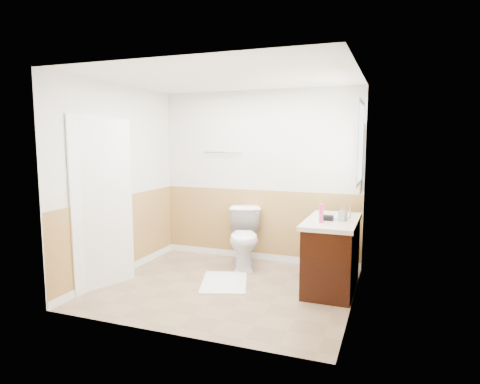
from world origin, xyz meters
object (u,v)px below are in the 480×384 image
at_px(lotion_bottle, 321,213).
at_px(soap_dispenser, 343,213).
at_px(bath_mat, 224,282).
at_px(vanity_cabinet, 332,256).
at_px(toilet, 245,238).

bearing_deg(lotion_bottle, soap_dispenser, 40.03).
bearing_deg(bath_mat, lotion_bottle, 2.22).
xyz_separation_m(vanity_cabinet, lotion_bottle, (-0.10, -0.25, 0.56)).
relative_size(bath_mat, vanity_cabinet, 0.73).
height_order(bath_mat, vanity_cabinet, vanity_cabinet).
xyz_separation_m(bath_mat, lotion_bottle, (1.18, 0.05, 0.95)).
relative_size(toilet, lotion_bottle, 3.74).
relative_size(lotion_bottle, soap_dispenser, 1.21).
height_order(toilet, bath_mat, toilet).
bearing_deg(lotion_bottle, bath_mat, -177.78).
distance_m(toilet, vanity_cabinet, 1.36).
height_order(bath_mat, lotion_bottle, lotion_bottle).
bearing_deg(toilet, soap_dispenser, -38.88).
bearing_deg(toilet, vanity_cabinet, -37.89).
bearing_deg(soap_dispenser, bath_mat, -170.67).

